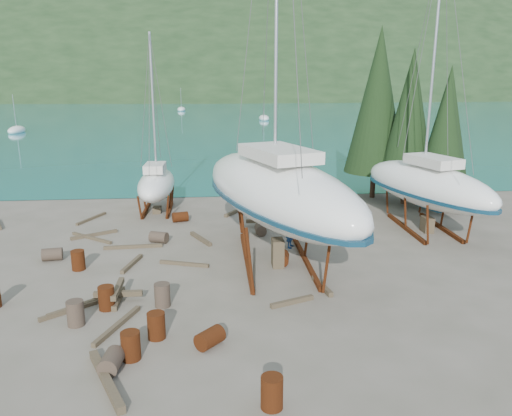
{
  "coord_description": "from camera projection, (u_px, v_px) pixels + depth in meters",
  "views": [
    {
      "loc": [
        -0.08,
        -19.41,
        8.18
      ],
      "look_at": [
        1.83,
        3.0,
        2.28
      ],
      "focal_mm": 35.0,
      "sensor_mm": 36.0,
      "label": 1
    }
  ],
  "objects": [
    {
      "name": "ground",
      "position": [
        218.0,
        280.0,
        20.79
      ],
      "size": [
        600.0,
        600.0,
        0.0
      ],
      "primitive_type": "plane",
      "color": "#5B5548",
      "rests_on": "ground"
    },
    {
      "name": "bay_water",
      "position": [
        212.0,
        91.0,
        324.41
      ],
      "size": [
        700.0,
        700.0,
        0.0
      ],
      "primitive_type": "plane",
      "color": "#1C6F8C",
      "rests_on": "ground"
    },
    {
      "name": "far_hill",
      "position": [
        212.0,
        90.0,
        329.23
      ],
      "size": [
        800.0,
        360.0,
        110.0
      ],
      "primitive_type": "ellipsoid",
      "color": "black",
      "rests_on": "ground"
    },
    {
      "name": "far_house_left",
      "position": [
        61.0,
        91.0,
        198.25
      ],
      "size": [
        6.6,
        5.6,
        5.6
      ],
      "color": "beige",
      "rests_on": "ground"
    },
    {
      "name": "far_house_center",
      "position": [
        163.0,
        91.0,
        201.54
      ],
      "size": [
        6.6,
        5.6,
        5.6
      ],
      "color": "beige",
      "rests_on": "ground"
    },
    {
      "name": "far_house_right",
      "position": [
        285.0,
        91.0,
        205.65
      ],
      "size": [
        6.6,
        5.6,
        5.6
      ],
      "color": "beige",
      "rests_on": "ground"
    },
    {
      "name": "cypress_near_right",
      "position": [
        410.0,
        116.0,
        31.92
      ],
      "size": [
        3.6,
        3.6,
        10.0
      ],
      "color": "black",
      "rests_on": "ground"
    },
    {
      "name": "cypress_mid_right",
      "position": [
        445.0,
        133.0,
        30.33
      ],
      "size": [
        3.06,
        3.06,
        8.5
      ],
      "color": "black",
      "rests_on": "ground"
    },
    {
      "name": "cypress_back_left",
      "position": [
        378.0,
        101.0,
        33.5
      ],
      "size": [
        4.14,
        4.14,
        11.5
      ],
      "color": "black",
      "rests_on": "ground"
    },
    {
      "name": "cypress_far_right",
      "position": [
        447.0,
        123.0,
        33.28
      ],
      "size": [
        3.24,
        3.24,
        9.0
      ],
      "color": "black",
      "rests_on": "ground"
    },
    {
      "name": "moored_boat_left",
      "position": [
        17.0,
        130.0,
        76.06
      ],
      "size": [
        2.0,
        5.0,
        6.05
      ],
      "color": "white",
      "rests_on": "ground"
    },
    {
      "name": "moored_boat_mid",
      "position": [
        264.0,
        118.0,
        98.62
      ],
      "size": [
        2.0,
        5.0,
        6.05
      ],
      "color": "white",
      "rests_on": "ground"
    },
    {
      "name": "moored_boat_far",
      "position": [
        181.0,
        109.0,
        126.06
      ],
      "size": [
        2.0,
        5.0,
        6.05
      ],
      "color": "white",
      "rests_on": "ground"
    },
    {
      "name": "large_sailboat_near",
      "position": [
        277.0,
        190.0,
        22.1
      ],
      "size": [
        8.0,
        13.69,
        20.73
      ],
      "rotation": [
        0.0,
        0.0,
        0.34
      ],
      "color": "white",
      "rests_on": "ground"
    },
    {
      "name": "large_sailboat_far",
      "position": [
        427.0,
        185.0,
        27.1
      ],
      "size": [
        5.57,
        10.24,
        15.56
      ],
      "rotation": [
        0.0,
        0.0,
        0.29
      ],
      "color": "white",
      "rests_on": "ground"
    },
    {
      "name": "small_sailboat_shore",
      "position": [
        156.0,
        184.0,
        31.02
      ],
      "size": [
        2.28,
        6.79,
        10.78
      ],
      "rotation": [
        0.0,
        0.0,
        -0.02
      ],
      "color": "white",
      "rests_on": "ground"
    },
    {
      "name": "worker",
      "position": [
        291.0,
        229.0,
        24.57
      ],
      "size": [
        0.69,
        0.81,
        1.89
      ],
      "primitive_type": "imported",
      "rotation": [
        0.0,
        0.0,
        1.16
      ],
      "color": "navy",
      "rests_on": "ground"
    },
    {
      "name": "drum_1",
      "position": [
        111.0,
        362.0,
        14.29
      ],
      "size": [
        0.67,
        0.94,
        0.58
      ],
      "primitive_type": "cylinder",
      "rotation": [
        1.57,
        0.0,
        3.03
      ],
      "color": "#2D2823",
      "rests_on": "ground"
    },
    {
      "name": "drum_3",
      "position": [
        131.0,
        346.0,
        14.85
      ],
      "size": [
        0.58,
        0.58,
        0.88
      ],
      "primitive_type": "cylinder",
      "color": "#5C290F",
      "rests_on": "ground"
    },
    {
      "name": "drum_4",
      "position": [
        180.0,
        217.0,
        29.14
      ],
      "size": [
        1.01,
        0.8,
        0.58
      ],
      "primitive_type": "cylinder",
      "rotation": [
        1.57,
        0.0,
        1.86
      ],
      "color": "#5C290F",
      "rests_on": "ground"
    },
    {
      "name": "drum_5",
      "position": [
        162.0,
        295.0,
        18.31
      ],
      "size": [
        0.58,
        0.58,
        0.88
      ],
      "primitive_type": "cylinder",
      "color": "#2D2823",
      "rests_on": "ground"
    },
    {
      "name": "drum_6",
      "position": [
        282.0,
        258.0,
        22.48
      ],
      "size": [
        0.73,
        0.97,
        0.58
      ],
      "primitive_type": "cylinder",
      "rotation": [
        1.57,
        0.0,
        -0.18
      ],
      "color": "#5C290F",
      "rests_on": "ground"
    },
    {
      "name": "drum_7",
      "position": [
        272.0,
        392.0,
        12.65
      ],
      "size": [
        0.58,
        0.58,
        0.88
      ],
      "primitive_type": "cylinder",
      "color": "#5C290F",
      "rests_on": "ground"
    },
    {
      "name": "drum_8",
      "position": [
        78.0,
        260.0,
        21.8
      ],
      "size": [
        0.58,
        0.58,
        0.88
      ],
      "primitive_type": "cylinder",
      "color": "#5C290F",
      "rests_on": "ground"
    },
    {
      "name": "drum_9",
      "position": [
        159.0,
        237.0,
        25.42
      ],
      "size": [
        1.03,
        0.86,
        0.58
      ],
      "primitive_type": "cylinder",
      "rotation": [
        1.57,
        0.0,
        1.2
      ],
      "color": "#2D2823",
      "rests_on": "ground"
    },
    {
      "name": "drum_10",
      "position": [
        156.0,
        326.0,
        16.05
      ],
      "size": [
        0.58,
        0.58,
        0.88
      ],
      "primitive_type": "cylinder",
      "color": "#5C290F",
      "rests_on": "ground"
    },
    {
      "name": "drum_11",
      "position": [
        260.0,
        229.0,
        26.74
      ],
      "size": [
        0.6,
        0.89,
        0.58
      ],
      "primitive_type": "cylinder",
      "rotation": [
        1.57,
        0.0,
        3.17
      ],
      "color": "#2D2823",
      "rests_on": "ground"
    },
    {
      "name": "drum_12",
      "position": [
        210.0,
        338.0,
        15.59
      ],
      "size": [
        1.02,
        1.04,
        0.58
      ],
      "primitive_type": "cylinder",
      "rotation": [
        1.57,
        0.0,
        2.39
      ],
      "color": "#5C290F",
      "rests_on": "ground"
    },
    {
      "name": "drum_14",
      "position": [
        106.0,
        298.0,
        18.07
      ],
      "size": [
        0.58,
        0.58,
        0.88
      ],
      "primitive_type": "cylinder",
      "color": "#5C290F",
      "rests_on": "ground"
    },
    {
      "name": "drum_15",
      "position": [
        52.0,
        254.0,
        22.97
      ],
      "size": [
        0.96,
        0.71,
        0.58
      ],
      "primitive_type": "cylinder",
      "rotation": [
        1.57,
        0.0,
        1.73
      ],
      "color": "#2D2823",
      "rests_on": "ground"
    },
    {
      "name": "drum_16",
      "position": [
        75.0,
        313.0,
        16.9
      ],
      "size": [
        0.58,
        0.58,
        0.88
      ],
      "primitive_type": "cylinder",
      "color": "#2D2823",
      "rests_on": "ground"
    },
    {
      "name": "timber_0",
      "position": [
        92.0,
        219.0,
        29.6
      ],
      "size": [
        1.23,
        2.5,
        0.14
      ],
      "primitive_type": "cube",
      "rotation": [
        0.0,
        0.0,
        2.72
      ],
      "color": "brown",
      "rests_on": "ground"
    },
    {
      "name": "timber_1",
      "position": [
        322.0,
        286.0,
        19.95
      ],
      "size": [
        0.51,
        1.81,
        0.19
      ],
      "primitive_type": "cube",
      "rotation": [
        0.0,
        0.0,
        0.18
      ],
      "color": "brown",
      "rests_on": "ground"
    },
    {
      "name": "timber_3",
      "position": [
        76.0,
        308.0,
        18.06
      ],
      "size": [
        2.17,
        1.77,
        0.15
      ],
      "primitive_type": "cube",
      "rotation": [
        0.0,
        0.0,
        2.24
      ],
      "color": "brown",
      "rests_on": "ground"
    },
    {
      "name": "timber_4",
      "position": [
        132.0,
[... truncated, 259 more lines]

